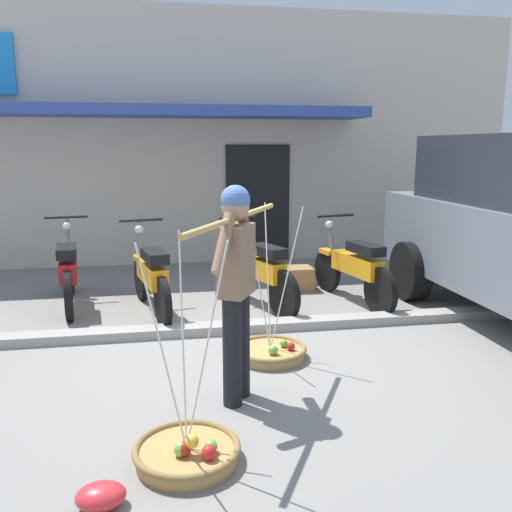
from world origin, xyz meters
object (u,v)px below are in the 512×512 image
object	(u,v)px
fruit_vendor	(236,280)
plastic_litter_bag	(101,496)
motorcycle_nearest_shop	(69,271)
motorcycle_end_of_row	(354,268)
fruit_basket_left_side	(187,451)
motorcycle_third_in_row	(257,271)
motorcycle_second_in_row	(151,277)
wooden_crate	(296,278)
fruit_basket_right_side	(271,351)

from	to	relation	value
fruit_vendor	plastic_litter_bag	size ratio (longest dim) A/B	6.05
motorcycle_nearest_shop	motorcycle_end_of_row	bearing A→B (deg)	-7.55
fruit_basket_left_side	plastic_litter_bag	distance (m)	0.61
motorcycle_third_in_row	motorcycle_end_of_row	xyz separation A→B (m)	(1.24, -0.05, 0.00)
motorcycle_second_in_row	motorcycle_nearest_shop	bearing A→B (deg)	155.00
fruit_vendor	wooden_crate	bearing A→B (deg)	67.83
wooden_crate	motorcycle_third_in_row	bearing A→B (deg)	-133.78
fruit_basket_right_side	motorcycle_third_in_row	world-z (taller)	fruit_basket_right_side
fruit_vendor	fruit_basket_right_side	world-z (taller)	fruit_vendor
fruit_basket_left_side	fruit_vendor	bearing A→B (deg)	61.69
fruit_basket_right_side	wooden_crate	xyz separation A→B (m)	(0.86, 2.40, 0.09)
fruit_basket_left_side	motorcycle_third_in_row	xyz separation A→B (m)	(1.05, 3.29, 0.38)
fruit_basket_right_side	fruit_basket_left_side	bearing A→B (deg)	-118.56
fruit_basket_left_side	plastic_litter_bag	world-z (taller)	fruit_basket_left_side
fruit_vendor	motorcycle_end_of_row	world-z (taller)	fruit_vendor
fruit_vendor	motorcycle_second_in_row	xyz separation A→B (m)	(-0.67, 2.43, -0.53)
motorcycle_end_of_row	wooden_crate	world-z (taller)	motorcycle_end_of_row
fruit_basket_left_side	wooden_crate	bearing A→B (deg)	66.55
motorcycle_end_of_row	wooden_crate	distance (m)	0.99
motorcycle_third_in_row	motorcycle_nearest_shop	bearing A→B (deg)	169.58
fruit_basket_right_side	motorcycle_third_in_row	xyz separation A→B (m)	(0.18, 1.68, 0.38)
fruit_basket_left_side	motorcycle_end_of_row	size ratio (longest dim) A/B	0.81
fruit_basket_right_side	motorcycle_second_in_row	xyz separation A→B (m)	(-1.11, 1.63, 0.38)
motorcycle_third_in_row	plastic_litter_bag	distance (m)	3.98
fruit_basket_left_side	motorcycle_third_in_row	bearing A→B (deg)	72.28
fruit_basket_right_side	motorcycle_second_in_row	size ratio (longest dim) A/B	0.81
fruit_basket_right_side	plastic_litter_bag	world-z (taller)	fruit_basket_right_side
fruit_basket_right_side	fruit_vendor	bearing A→B (deg)	-118.82
motorcycle_nearest_shop	motorcycle_end_of_row	size ratio (longest dim) A/B	1.01
fruit_basket_left_side	plastic_litter_bag	size ratio (longest dim) A/B	5.18
motorcycle_nearest_shop	motorcycle_second_in_row	distance (m)	1.12
fruit_vendor	wooden_crate	world-z (taller)	fruit_vendor
motorcycle_second_in_row	motorcycle_end_of_row	distance (m)	2.53
motorcycle_nearest_shop	motorcycle_end_of_row	distance (m)	3.57
motorcycle_nearest_shop	plastic_litter_bag	world-z (taller)	motorcycle_nearest_shop
motorcycle_end_of_row	plastic_litter_bag	bearing A→B (deg)	-127.72
fruit_basket_left_side	motorcycle_end_of_row	bearing A→B (deg)	54.77
fruit_basket_left_side	plastic_litter_bag	bearing A→B (deg)	-144.02
fruit_basket_left_side	motorcycle_end_of_row	distance (m)	3.99
motorcycle_nearest_shop	motorcycle_second_in_row	size ratio (longest dim) A/B	1.01
fruit_basket_right_side	motorcycle_third_in_row	bearing A→B (deg)	84.01
motorcycle_end_of_row	plastic_litter_bag	world-z (taller)	motorcycle_end_of_row
motorcycle_second_in_row	motorcycle_third_in_row	distance (m)	1.29
fruit_basket_left_side	wooden_crate	distance (m)	4.37
fruit_vendor	fruit_basket_right_side	xyz separation A→B (m)	(0.44, 0.80, -0.91)
fruit_vendor	wooden_crate	size ratio (longest dim) A/B	3.85
motorcycle_nearest_shop	motorcycle_third_in_row	distance (m)	2.34
motorcycle_third_in_row	fruit_basket_right_side	bearing A→B (deg)	-95.99
motorcycle_second_in_row	motorcycle_third_in_row	xyz separation A→B (m)	(1.29, 0.05, 0.00)
fruit_vendor	motorcycle_nearest_shop	bearing A→B (deg)	120.12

